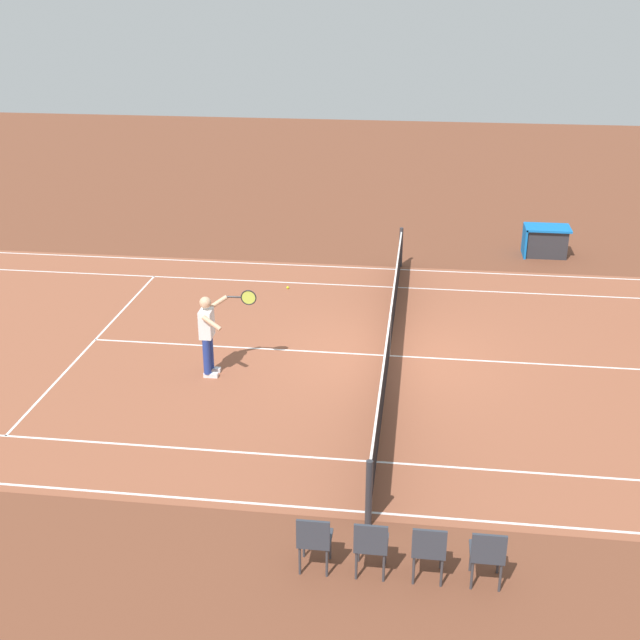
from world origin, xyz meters
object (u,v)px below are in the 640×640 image
at_px(tennis_ball, 288,288).
at_px(equipment_cart_tarped, 545,241).
at_px(spectator_chair_2, 371,543).
at_px(tennis_net, 390,334).
at_px(spectator_chair_1, 429,548).
at_px(spectator_chair_0, 487,553).
at_px(tennis_player_near, 209,331).
at_px(spectator_chair_3, 314,538).

relative_size(tennis_ball, equipment_cart_tarped, 0.05).
relative_size(spectator_chair_2, equipment_cart_tarped, 0.70).
xyz_separation_m(tennis_net, spectator_chair_1, (-0.86, 6.88, 0.03)).
height_order(spectator_chair_0, equipment_cart_tarped, spectator_chair_0).
relative_size(tennis_player_near, tennis_ball, 25.71).
relative_size(tennis_ball, spectator_chair_2, 0.08).
height_order(tennis_net, spectator_chair_3, tennis_net).
distance_m(tennis_net, spectator_chair_1, 6.93).
xyz_separation_m(tennis_player_near, spectator_chair_3, (-2.84, 5.57, -0.41)).
distance_m(tennis_ball, spectator_chair_0, 11.41).
xyz_separation_m(spectator_chair_2, equipment_cart_tarped, (-3.88, -14.11, -0.08)).
relative_size(spectator_chair_2, spectator_chair_3, 1.00).
distance_m(tennis_player_near, spectator_chair_1, 7.07).
relative_size(tennis_net, tennis_player_near, 6.89).
height_order(tennis_net, spectator_chair_1, tennis_net).
height_order(tennis_ball, spectator_chair_0, spectator_chair_0).
height_order(spectator_chair_1, spectator_chair_2, same).
bearing_deg(spectator_chair_1, tennis_player_near, -52.12).
xyz_separation_m(tennis_player_near, spectator_chair_2, (-3.58, 5.57, -0.41)).
bearing_deg(spectator_chair_3, spectator_chair_0, 180.00).
bearing_deg(spectator_chair_1, spectator_chair_3, 0.00).
bearing_deg(spectator_chair_2, tennis_player_near, -57.23).
xyz_separation_m(tennis_net, spectator_chair_0, (-1.61, 6.88, 0.03)).
height_order(tennis_ball, spectator_chair_2, spectator_chair_2).
xyz_separation_m(tennis_net, spectator_chair_2, (-0.11, 6.88, 0.03)).
bearing_deg(spectator_chair_0, spectator_chair_2, 0.00).
bearing_deg(tennis_net, tennis_player_near, 20.68).
height_order(tennis_ball, spectator_chair_1, spectator_chair_1).
distance_m(tennis_player_near, equipment_cart_tarped, 11.35).
bearing_deg(tennis_ball, tennis_player_near, 81.76).
relative_size(tennis_player_near, spectator_chair_3, 1.93).
distance_m(tennis_ball, spectator_chair_2, 10.93).
distance_m(spectator_chair_0, spectator_chair_1, 0.75).
bearing_deg(spectator_chair_3, tennis_net, -95.30).
bearing_deg(tennis_player_near, spectator_chair_3, 116.99).
height_order(tennis_player_near, spectator_chair_2, tennis_player_near).
bearing_deg(spectator_chair_2, tennis_net, -89.09).
relative_size(tennis_net, spectator_chair_2, 13.30).
bearing_deg(spectator_chair_3, spectator_chair_1, 180.00).
bearing_deg(spectator_chair_2, equipment_cart_tarped, -105.38).
bearing_deg(tennis_net, spectator_chair_3, 84.70).
distance_m(tennis_ball, equipment_cart_tarped, 7.64).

